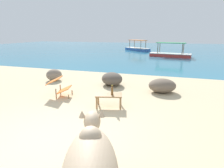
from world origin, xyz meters
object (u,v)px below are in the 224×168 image
object	(u,v)px
low_bench_table	(109,96)
boat_red	(170,54)
boat_blue	(137,48)
deck_chair_far	(59,85)
bottle	(112,91)

from	to	relation	value
low_bench_table	boat_red	distance (m)	13.47
low_bench_table	boat_blue	world-z (taller)	boat_blue
low_bench_table	boat_red	size ratio (longest dim) A/B	0.22
low_bench_table	deck_chair_far	size ratio (longest dim) A/B	0.95
low_bench_table	boat_blue	bearing A→B (deg)	83.85
bottle	boat_blue	bearing A→B (deg)	98.01
bottle	deck_chair_far	distance (m)	2.08
boat_blue	low_bench_table	bearing A→B (deg)	137.45
boat_blue	boat_red	distance (m)	6.88
low_bench_table	deck_chair_far	world-z (taller)	deck_chair_far
deck_chair_far	boat_blue	world-z (taller)	boat_blue
bottle	deck_chair_far	xyz separation A→B (m)	(-2.03, 0.44, -0.12)
low_bench_table	deck_chair_far	xyz separation A→B (m)	(-1.93, 0.41, 0.06)
low_bench_table	boat_blue	distance (m)	19.11
low_bench_table	bottle	bearing A→B (deg)	-26.50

